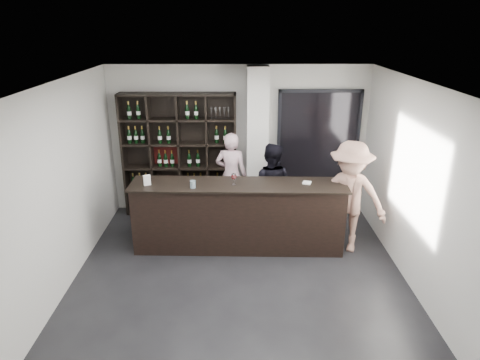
{
  "coord_description": "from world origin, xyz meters",
  "views": [
    {
      "loc": [
        -0.03,
        -5.39,
        3.67
      ],
      "look_at": [
        0.01,
        1.1,
        1.23
      ],
      "focal_mm": 32.0,
      "sensor_mm": 36.0,
      "label": 1
    }
  ],
  "objects_px": {
    "wine_shelf": "(180,155)",
    "customer": "(349,197)",
    "taster_pink": "(231,175)",
    "taster_black": "(270,187)",
    "tasting_counter": "(238,216)"
  },
  "relations": [
    {
      "from": "tasting_counter",
      "to": "taster_black",
      "type": "bearing_deg",
      "value": 53.5
    },
    {
      "from": "taster_pink",
      "to": "taster_black",
      "type": "relative_size",
      "value": 1.03
    },
    {
      "from": "wine_shelf",
      "to": "customer",
      "type": "xyz_separation_m",
      "value": [
        2.95,
        -1.52,
        -0.26
      ]
    },
    {
      "from": "taster_pink",
      "to": "taster_black",
      "type": "height_order",
      "value": "taster_pink"
    },
    {
      "from": "taster_pink",
      "to": "taster_black",
      "type": "bearing_deg",
      "value": 153.9
    },
    {
      "from": "wine_shelf",
      "to": "taster_pink",
      "type": "height_order",
      "value": "wine_shelf"
    },
    {
      "from": "taster_pink",
      "to": "customer",
      "type": "distance_m",
      "value": 2.37
    },
    {
      "from": "tasting_counter",
      "to": "taster_black",
      "type": "height_order",
      "value": "taster_black"
    },
    {
      "from": "tasting_counter",
      "to": "customer",
      "type": "relative_size",
      "value": 1.87
    },
    {
      "from": "taster_black",
      "to": "customer",
      "type": "height_order",
      "value": "customer"
    },
    {
      "from": "wine_shelf",
      "to": "taster_pink",
      "type": "bearing_deg",
      "value": -9.37
    },
    {
      "from": "wine_shelf",
      "to": "taster_pink",
      "type": "xyz_separation_m",
      "value": [
        1.0,
        -0.17,
        -0.36
      ]
    },
    {
      "from": "taster_black",
      "to": "customer",
      "type": "distance_m",
      "value": 1.47
    },
    {
      "from": "wine_shelf",
      "to": "taster_pink",
      "type": "distance_m",
      "value": 1.07
    },
    {
      "from": "tasting_counter",
      "to": "taster_pink",
      "type": "height_order",
      "value": "taster_pink"
    }
  ]
}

